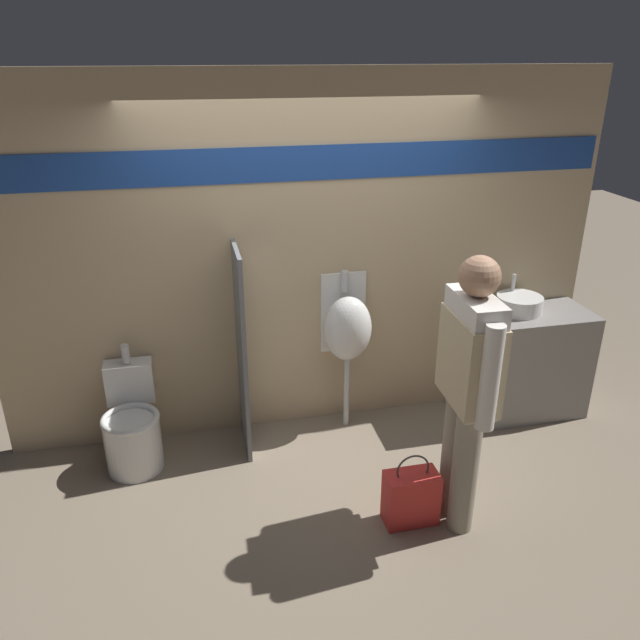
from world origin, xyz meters
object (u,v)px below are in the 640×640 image
at_px(person_in_vest, 469,378).
at_px(shopping_bag, 411,497).
at_px(urinal_near_counter, 347,328).
at_px(toilet, 133,429).
at_px(cell_phone, 497,321).
at_px(sink_basin, 519,304).

distance_m(person_in_vest, shopping_bag, 0.90).
xyz_separation_m(urinal_near_counter, toilet, (-1.63, -0.18, -0.56)).
relative_size(cell_phone, person_in_vest, 0.08).
relative_size(toilet, shopping_bag, 1.71).
distance_m(cell_phone, urinal_near_counter, 1.15).
relative_size(urinal_near_counter, shopping_bag, 2.53).
bearing_deg(person_in_vest, sink_basin, -38.02).
xyz_separation_m(sink_basin, toilet, (-3.02, -0.12, -0.66)).
relative_size(toilet, person_in_vest, 0.49).
xyz_separation_m(urinal_near_counter, shopping_bag, (0.11, -1.19, -0.66)).
xyz_separation_m(sink_basin, cell_phone, (-0.26, -0.16, -0.06)).
bearing_deg(shopping_bag, toilet, 149.78).
xyz_separation_m(cell_phone, shopping_bag, (-1.01, -0.98, -0.70)).
height_order(urinal_near_counter, toilet, urinal_near_counter).
distance_m(sink_basin, toilet, 3.10).
height_order(cell_phone, toilet, cell_phone).
bearing_deg(shopping_bag, sink_basin, 41.56).
height_order(cell_phone, urinal_near_counter, urinal_near_counter).
bearing_deg(person_in_vest, toilet, 64.86).
bearing_deg(toilet, urinal_near_counter, 6.17).
xyz_separation_m(sink_basin, urinal_near_counter, (-1.39, 0.06, -0.10)).
height_order(toilet, shopping_bag, toilet).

